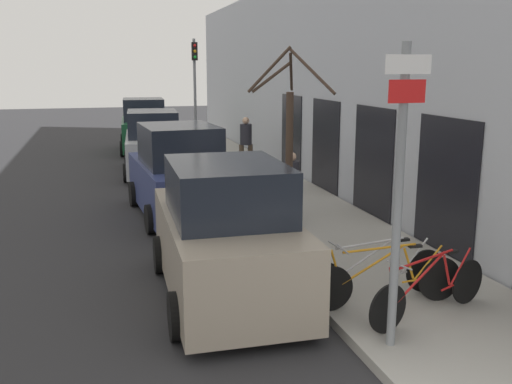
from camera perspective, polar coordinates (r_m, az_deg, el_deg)
ground_plane at (r=15.16m, az=-7.26°, el=-1.63°), size 80.00×80.00×0.00m
sidewalk_curb at (r=18.34m, az=-0.51°, el=1.16°), size 3.20×32.00×0.15m
building_facade at (r=18.44m, az=4.90°, el=11.01°), size 0.23×32.00×6.50m
signpost at (r=7.13m, az=14.11°, el=0.20°), size 0.58×0.13×3.79m
bicycle_0 at (r=8.56m, az=17.02°, el=-9.41°), size 2.29×0.85×0.94m
bicycle_1 at (r=8.78m, az=12.89°, el=-8.58°), size 2.44×0.44×0.95m
bicycle_2 at (r=8.98m, az=11.94°, el=-8.02°), size 2.48×0.44×0.96m
parked_car_0 at (r=9.09m, az=-3.02°, el=-4.45°), size 2.18×4.35×2.23m
parked_car_1 at (r=14.21m, az=-7.71°, el=1.66°), size 2.32×4.55×2.28m
parked_car_2 at (r=20.10m, az=-10.25°, el=4.61°), size 2.26×4.59×2.20m
parked_car_3 at (r=25.49m, az=-11.12°, el=6.31°), size 2.27×4.27×2.32m
pedestrian_near at (r=13.25m, az=3.58°, el=1.12°), size 0.41×0.35×1.58m
pedestrian_far at (r=19.68m, az=-1.02°, el=5.26°), size 0.48×0.41×1.83m
street_tree at (r=11.20m, az=3.30°, el=4.16°), size 1.35×2.19×3.89m
traffic_light at (r=21.33m, az=-6.12°, el=10.68°), size 0.20×0.30×4.50m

